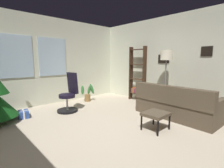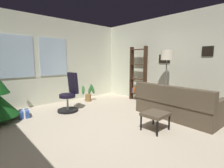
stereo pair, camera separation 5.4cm
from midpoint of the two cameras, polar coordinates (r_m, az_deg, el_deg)
ground_plane at (r=3.38m, az=2.83°, el=-17.62°), size 5.35×6.34×0.10m
wall_back_with_windows at (r=5.77m, az=-20.73°, el=7.38°), size 5.35×0.12×2.78m
wall_right_with_frames at (r=5.34m, az=24.16°, el=7.12°), size 0.12×6.34×2.78m
couch at (r=4.53m, az=23.50°, el=-6.96°), size 1.60×2.06×0.82m
footstool at (r=3.54m, az=15.13°, el=-10.26°), size 0.50×0.44×0.37m
gift_box_blue at (r=4.78m, az=-27.70°, el=-9.04°), size 0.29×0.38×0.18m
office_chair at (r=4.80m, az=-14.13°, el=-4.17°), size 0.56×0.56×1.08m
bookshelf at (r=5.92m, az=9.23°, el=2.38°), size 0.18×0.64×1.89m
floor_lamp at (r=5.02m, az=18.62°, el=7.90°), size 0.34×0.34×1.71m
potted_plant at (r=5.86m, az=-7.83°, el=-3.28°), size 0.47×0.36×0.62m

